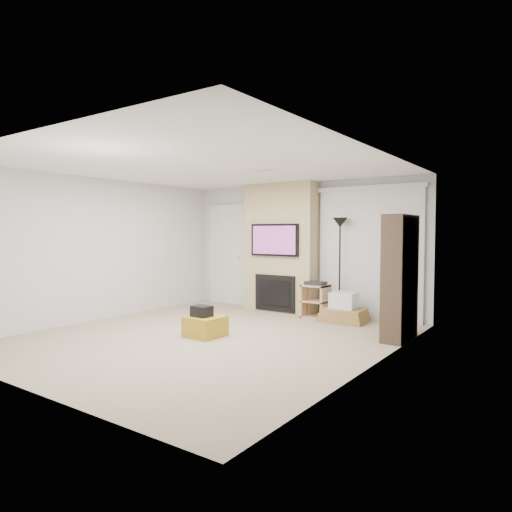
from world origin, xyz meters
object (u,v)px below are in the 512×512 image
Objects in this scene: box_stack at (344,311)px; bookshelf at (400,278)px; av_stand at (316,299)px; floor_lamp at (340,239)px; ottoman at (205,326)px.

box_stack is 0.44× the size of bookshelf.
av_stand is 0.61m from box_stack.
av_stand is (-0.36, -0.23, -1.08)m from floor_lamp.
floor_lamp is (1.02, 2.49, 1.28)m from ottoman.
ottoman is 2.37m from av_stand.
av_stand is at bearing 73.90° from ottoman.
av_stand is at bearing 173.30° from box_stack.
av_stand is 0.37× the size of bookshelf.
bookshelf is at bearing -36.20° from floor_lamp.
bookshelf is (2.43, 1.46, 0.75)m from ottoman.
av_stand is at bearing -147.80° from floor_lamp.
ottoman is at bearing -119.37° from box_stack.
box_stack is at bearing 60.63° from ottoman.
ottoman is at bearing -106.10° from av_stand.
bookshelf reaches higher than box_stack.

